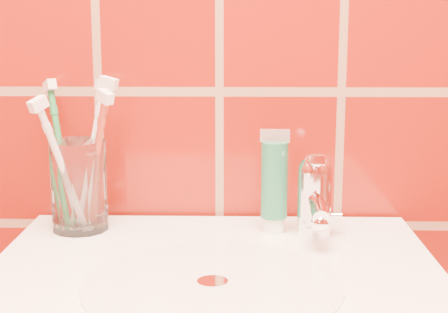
{
  "coord_description": "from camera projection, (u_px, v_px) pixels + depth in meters",
  "views": [
    {
      "loc": [
        0.03,
        0.17,
        1.15
      ],
      "look_at": [
        0.01,
        1.08,
        0.97
      ],
      "focal_mm": 55.0,
      "sensor_mm": 36.0,
      "label": 1
    }
  ],
  "objects": [
    {
      "name": "toothbrush_1",
      "position": [
        61.0,
        156.0,
        1.0
      ],
      "size": [
        0.14,
        0.17,
        0.23
      ],
      "primitive_type": null,
      "rotation": [
        0.36,
        0.0,
        -2.55
      ],
      "color": "#207A3D",
      "rests_on": "glass_tumbler"
    },
    {
      "name": "toothbrush_0",
      "position": [
        63.0,
        168.0,
        0.94
      ],
      "size": [
        0.14,
        0.16,
        0.22
      ],
      "primitive_type": null,
      "rotation": [
        0.36,
        0.0,
        -0.67
      ],
      "color": "silver",
      "rests_on": "glass_tumbler"
    },
    {
      "name": "toothpaste_tube",
      "position": [
        274.0,
        184.0,
        0.97
      ],
      "size": [
        0.04,
        0.04,
        0.15
      ],
      "rotation": [
        0.0,
        0.0,
        -0.06
      ],
      "color": "white",
      "rests_on": "pedestal_sink"
    },
    {
      "name": "faucet",
      "position": [
        315.0,
        193.0,
        0.95
      ],
      "size": [
        0.05,
        0.11,
        0.12
      ],
      "color": "white",
      "rests_on": "pedestal_sink"
    },
    {
      "name": "toothbrush_2",
      "position": [
        96.0,
        163.0,
        0.96
      ],
      "size": [
        0.14,
        0.14,
        0.22
      ],
      "primitive_type": null,
      "rotation": [
        0.3,
        0.0,
        0.77
      ],
      "color": "#A93A24",
      "rests_on": "glass_tumbler"
    },
    {
      "name": "toothbrush_4",
      "position": [
        96.0,
        155.0,
        0.97
      ],
      "size": [
        0.1,
        0.09,
        0.23
      ],
      "primitive_type": null,
      "rotation": [
        0.22,
        0.0,
        1.27
      ],
      "color": "#B43B26",
      "rests_on": "glass_tumbler"
    },
    {
      "name": "toothbrush_3",
      "position": [
        91.0,
        155.0,
        0.99
      ],
      "size": [
        0.11,
        0.1,
        0.22
      ],
      "primitive_type": null,
      "rotation": [
        0.23,
        0.0,
        2.08
      ],
      "color": "white",
      "rests_on": "glass_tumbler"
    },
    {
      "name": "glass_tumbler",
      "position": [
        79.0,
        186.0,
        0.98
      ],
      "size": [
        0.1,
        0.1,
        0.13
      ],
      "primitive_type": "cylinder",
      "rotation": [
        0.0,
        0.0,
        -0.29
      ],
      "color": "white",
      "rests_on": "pedestal_sink"
    }
  ]
}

